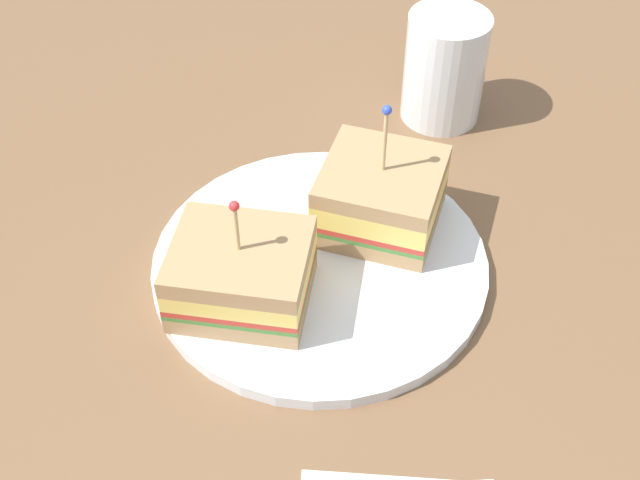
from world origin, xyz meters
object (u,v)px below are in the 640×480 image
sandwich_half_front (241,274)px  sandwich_half_back (381,196)px  drink_glass (444,73)px  plate (320,264)px

sandwich_half_front → sandwich_half_back: bearing=-129.2°
drink_glass → sandwich_half_back: bearing=81.0°
sandwich_half_front → drink_glass: bearing=-112.0°
sandwich_half_front → sandwich_half_back: 12.57cm
sandwich_half_front → plate: bearing=-131.9°
plate → drink_glass: drink_glass is taller
plate → sandwich_half_back: (-3.54, -4.83, 3.23)cm
plate → sandwich_half_front: size_ratio=2.53×
plate → drink_glass: 22.34cm
sandwich_half_front → sandwich_half_back: sandwich_half_back is taller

